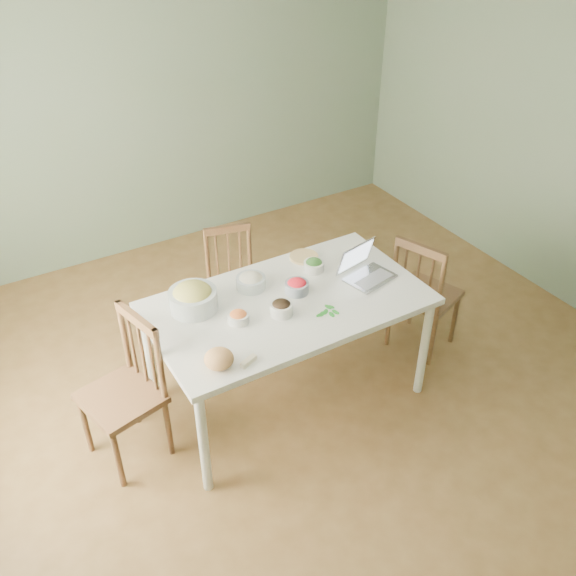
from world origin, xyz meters
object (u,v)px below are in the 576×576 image
bread_boule (219,359)px  laptop (371,265)px  dining_table (288,350)px  bowl_squash (193,297)px  chair_far (235,286)px  chair_right (426,292)px  chair_left (120,395)px

bread_boule → laptop: 1.30m
dining_table → laptop: size_ratio=5.54×
bowl_squash → bread_boule: bearing=-99.5°
laptop → chair_far: bearing=111.0°
bowl_squash → chair_right: bearing=-8.4°
laptop → bowl_squash: bearing=153.4°
chair_left → laptop: size_ratio=3.15×
bread_boule → laptop: bearing=12.4°
bowl_squash → laptop: size_ratio=0.95×
dining_table → bowl_squash: (-0.56, 0.23, 0.51)m
chair_far → laptop: (0.60, -0.91, 0.50)m
chair_far → laptop: 1.20m
chair_left → laptop: bearing=71.9°
chair_right → bowl_squash: 1.83m
chair_left → chair_right: (2.34, -0.10, -0.01)m
bowl_squash → laptop: bearing=-14.3°
chair_left → bread_boule: (0.49, -0.41, 0.38)m
chair_far → chair_left: 1.40m
bread_boule → bowl_squash: bearing=80.5°
bowl_squash → laptop: (1.17, -0.30, 0.02)m
chair_right → bread_boule: 1.92m
chair_left → chair_right: size_ratio=1.03×
laptop → chair_left: bearing=163.2°
dining_table → bowl_squash: bowl_squash is taller
bowl_squash → chair_left: bearing=-164.7°
dining_table → bowl_squash: 0.79m
chair_left → laptop: 1.82m
chair_left → chair_far: bearing=109.9°
chair_right → laptop: laptop is taller
bread_boule → chair_right: bearing=9.7°
bread_boule → dining_table: bearing=27.7°
dining_table → laptop: 0.81m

